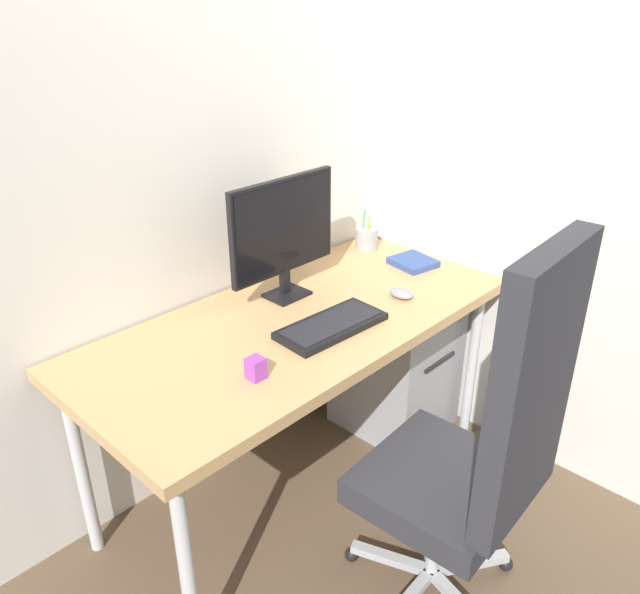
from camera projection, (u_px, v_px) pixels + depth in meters
ground_plane at (302, 482)px, 2.55m from camera, size 8.00×8.00×0.00m
wall_back at (215, 119)px, 2.19m from camera, size 3.26×0.04×2.80m
wall_side_right at (501, 111)px, 2.34m from camera, size 0.04×2.38×2.80m
desk at (299, 333)px, 2.24m from camera, size 1.63×0.75×0.76m
office_chair at (483, 446)px, 1.75m from camera, size 0.56×0.58×1.29m
filing_cabinet at (395, 366)px, 2.80m from camera, size 0.42×0.45×0.59m
monitor at (284, 230)px, 2.27m from camera, size 0.48×0.12×0.45m
keyboard at (331, 325)px, 2.14m from camera, size 0.40×0.20×0.03m
mouse at (401, 293)px, 2.36m from camera, size 0.07×0.10×0.03m
pen_holder at (367, 238)px, 2.80m from camera, size 0.10×0.10×0.18m
notebook at (413, 262)px, 2.64m from camera, size 0.18×0.20×0.03m
desk_clamp_accessory at (256, 368)px, 1.86m from camera, size 0.05×0.05×0.07m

